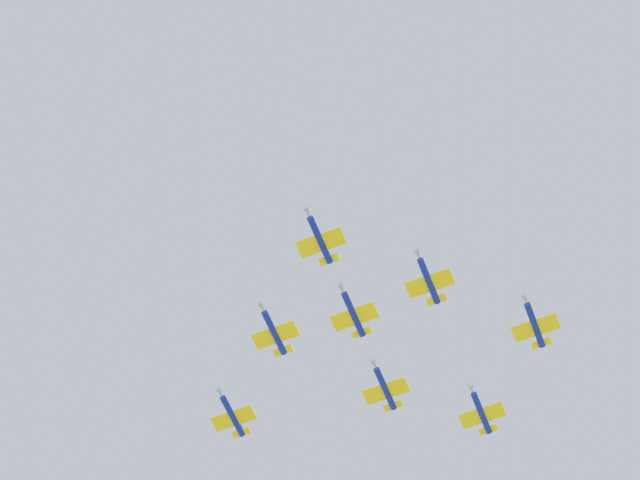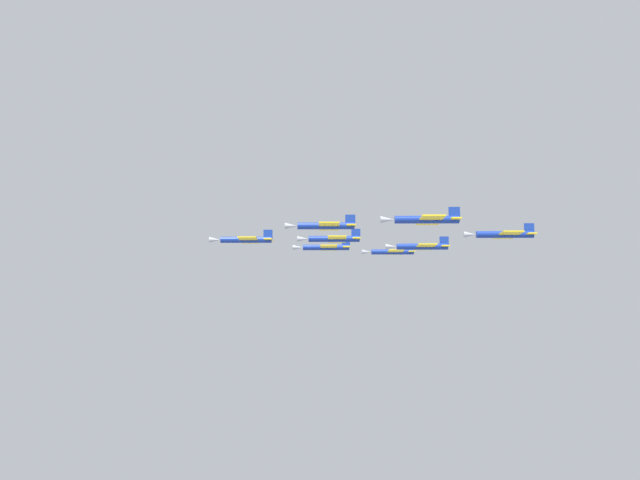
{
  "view_description": "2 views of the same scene",
  "coord_description": "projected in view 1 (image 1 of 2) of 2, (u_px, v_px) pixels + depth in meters",
  "views": [
    {
      "loc": [
        -81.13,
        18.55,
        3.15
      ],
      "look_at": [
        17.19,
        14.25,
        191.18
      ],
      "focal_mm": 64.54,
      "sensor_mm": 36.0,
      "label": 1
    },
    {
      "loc": [
        -30.15,
        -130.17,
        170.07
      ],
      "look_at": [
        26.73,
        -0.4,
        189.81
      ],
      "focal_mm": 43.46,
      "sensor_mm": 36.0,
      "label": 2
    }
  ],
  "objects": [
    {
      "name": "jet_lead",
      "position": [
        319.0,
        239.0,
        212.13
      ],
      "size": [
        12.39,
        9.64,
        2.63
      ],
      "rotation": [
        0.0,
        0.0,
        1.15
      ],
      "color": "navy"
    },
    {
      "name": "jet_port_inner",
      "position": [
        428.0,
        280.0,
        216.47
      ],
      "size": [
        12.39,
        9.64,
        2.63
      ],
      "rotation": [
        0.0,
        0.0,
        1.15
      ],
      "color": "navy"
    },
    {
      "name": "jet_starboard_inner",
      "position": [
        274.0,
        332.0,
        222.1
      ],
      "size": [
        12.39,
        9.64,
        2.63
      ],
      "rotation": [
        0.0,
        0.0,
        1.15
      ],
      "color": "navy"
    },
    {
      "name": "jet_port_outer",
      "position": [
        353.0,
        313.0,
        219.76
      ],
      "size": [
        12.39,
        9.64,
        2.63
      ],
      "rotation": [
        0.0,
        0.0,
        1.15
      ],
      "color": "navy"
    },
    {
      "name": "jet_starboard_outer",
      "position": [
        534.0,
        324.0,
        219.23
      ],
      "size": [
        12.39,
        9.64,
        2.63
      ],
      "rotation": [
        0.0,
        0.0,
        1.15
      ],
      "color": "navy"
    },
    {
      "name": "jet_center_rear",
      "position": [
        232.0,
        415.0,
        232.46
      ],
      "size": [
        12.39,
        9.64,
        2.63
      ],
      "rotation": [
        0.0,
        0.0,
        1.15
      ],
      "color": "navy"
    },
    {
      "name": "jet_port_trail",
      "position": [
        385.0,
        388.0,
        225.88
      ],
      "size": [
        12.39,
        9.64,
        2.63
      ],
      "rotation": [
        0.0,
        0.0,
        1.15
      ],
      "color": "navy"
    },
    {
      "name": "jet_starboard_trail",
      "position": [
        481.0,
        412.0,
        228.69
      ],
      "size": [
        12.39,
        9.64,
        2.63
      ],
      "rotation": [
        0.0,
        0.0,
        1.15
      ],
      "color": "navy"
    }
  ]
}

